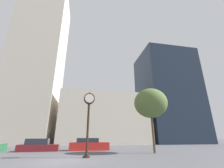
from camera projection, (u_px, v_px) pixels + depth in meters
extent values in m
plane|color=#515156|center=(61.00, 161.00, 9.88)|extent=(200.00, 200.00, 0.00)
cube|color=beige|center=(39.00, 60.00, 36.71)|extent=(10.43, 12.00, 38.61)
cube|color=beige|center=(103.00, 120.00, 34.91)|extent=(18.53, 12.00, 10.60)
cube|color=#1E2838|center=(167.00, 96.00, 40.23)|extent=(13.71, 12.00, 23.86)
cylinder|color=black|center=(86.00, 157.00, 11.56)|extent=(0.56, 0.56, 0.12)
cylinder|color=black|center=(86.00, 155.00, 11.60)|extent=(0.37, 0.37, 0.10)
cylinder|color=black|center=(88.00, 128.00, 12.27)|extent=(0.19, 0.19, 3.98)
cylinder|color=black|center=(89.00, 99.00, 13.09)|extent=(0.93, 0.42, 0.93)
cylinder|color=white|center=(89.00, 98.00, 12.89)|extent=(0.76, 0.02, 0.76)
cylinder|color=white|center=(89.00, 99.00, 13.29)|extent=(0.76, 0.02, 0.76)
sphere|color=black|center=(90.00, 93.00, 13.27)|extent=(0.12, 0.12, 0.12)
cube|color=maroon|center=(39.00, 148.00, 16.81)|extent=(4.34, 2.04, 0.71)
cube|color=#232833|center=(38.00, 141.00, 16.98)|extent=(2.42, 1.72, 0.63)
cube|color=red|center=(89.00, 146.00, 18.03)|extent=(4.75, 1.89, 0.89)
cube|color=#232833|center=(87.00, 140.00, 18.21)|extent=(2.63, 1.60, 0.49)
cylinder|color=brown|center=(153.00, 132.00, 15.43)|extent=(0.24, 0.24, 3.96)
ellipsoid|color=#516633|center=(151.00, 103.00, 16.44)|extent=(3.56, 3.56, 3.20)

